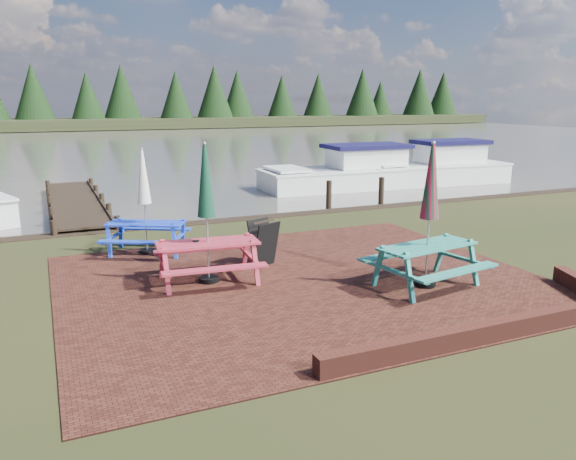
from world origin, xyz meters
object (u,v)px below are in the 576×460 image
at_px(picnic_table_red, 207,236).
at_px(picnic_table_blue, 146,218).
at_px(chalkboard, 264,243).
at_px(boat_near, 351,174).
at_px(boat_far, 437,169).
at_px(picnic_table_teal, 428,238).
at_px(jetty, 76,202).

relative_size(picnic_table_red, picnic_table_blue, 1.12).
xyz_separation_m(chalkboard, boat_near, (7.71, 9.68, -0.10)).
bearing_deg(chalkboard, boat_far, 15.99).
relative_size(picnic_table_teal, chalkboard, 2.79).
relative_size(picnic_table_red, jetty, 0.29).
distance_m(picnic_table_blue, chalkboard, 2.91).
distance_m(picnic_table_teal, jetty, 12.76).
height_order(picnic_table_blue, boat_far, picnic_table_blue).
height_order(picnic_table_teal, picnic_table_red, picnic_table_teal).
distance_m(boat_near, boat_far, 4.20).
bearing_deg(boat_near, chalkboard, 143.47).
height_order(chalkboard, jetty, chalkboard).
xyz_separation_m(chalkboard, boat_far, (11.90, 9.36, -0.08)).
bearing_deg(picnic_table_red, picnic_table_blue, 110.72).
distance_m(jetty, boat_near, 10.94).
relative_size(chalkboard, boat_near, 0.13).
height_order(picnic_table_red, boat_near, picnic_table_red).
xyz_separation_m(picnic_table_red, boat_near, (9.09, 10.30, -0.54)).
bearing_deg(picnic_table_teal, boat_far, 41.53).
height_order(chalkboard, boat_near, boat_near).
distance_m(chalkboard, boat_far, 15.14).
relative_size(chalkboard, boat_far, 0.14).
distance_m(picnic_table_red, picnic_table_blue, 2.71).
height_order(picnic_table_teal, boat_near, picnic_table_teal).
relative_size(picnic_table_red, boat_near, 0.36).
relative_size(picnic_table_blue, boat_far, 0.35).
distance_m(picnic_table_blue, boat_near, 12.46).
xyz_separation_m(picnic_table_blue, boat_far, (13.99, 7.36, -0.42)).
bearing_deg(picnic_table_teal, chalkboard, 122.97).
height_order(jetty, boat_near, boat_near).
relative_size(picnic_table_red, chalkboard, 2.76).
bearing_deg(picnic_table_blue, chalkboard, -15.70).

